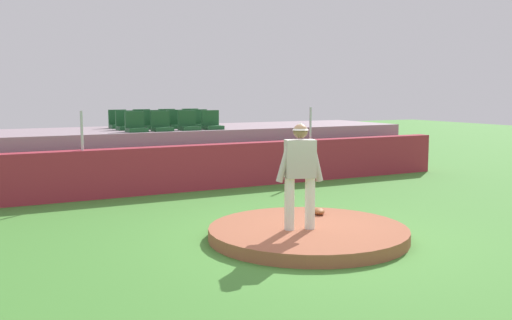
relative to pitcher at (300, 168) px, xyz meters
The scene contains 21 objects.
ground_plane 1.21m from the pitcher, 17.75° to the left, with size 60.00×60.00×0.00m, color #468934.
pitchers_mound 1.11m from the pitcher, 17.75° to the left, with size 3.23×3.23×0.20m, color #A35A3E.
pitcher is the anchor object (origin of this frame).
baseball 1.15m from the pitcher, 71.15° to the left, with size 0.07×0.07×0.07m, color white.
fielding_glove 1.50m from the pitcher, 40.95° to the left, with size 0.30×0.20×0.11m, color brown.
brick_barrier 5.31m from the pitcher, 87.81° to the left, with size 14.97×0.40×1.10m, color #9F2B39.
fence_post_left 5.78m from the pitcher, 113.98° to the left, with size 0.06×0.06×0.87m, color silver.
fence_post_right 6.40m from the pitcher, 55.58° to the left, with size 0.06×0.06×0.87m, color silver.
bleacher_platform 7.42m from the pitcher, 88.44° to the left, with size 13.99×3.10×1.39m, color gray.
stadium_chair_0 6.42m from the pitcher, 97.47° to the left, with size 0.48×0.44×0.50m.
stadium_chair_1 6.37m from the pitcher, 91.54° to the left, with size 0.48×0.44×0.50m.
stadium_chair_2 6.41m from the pitcher, 85.01° to the left, with size 0.48×0.44×0.50m.
stadium_chair_3 6.51m from the pitcher, 79.16° to the left, with size 0.48×0.44×0.50m.
stadium_chair_4 7.25m from the pitcher, 96.80° to the left, with size 0.48×0.44×0.50m.
stadium_chair_5 7.22m from the pitcher, 91.01° to the left, with size 0.48×0.44×0.50m.
stadium_chair_6 7.23m from the pitcher, 85.65° to the left, with size 0.48×0.44×0.50m.
stadium_chair_7 7.32m from the pitcher, 80.38° to the left, with size 0.48×0.44×0.50m.
stadium_chair_8 8.07m from the pitcher, 96.04° to the left, with size 0.48×0.44×0.50m.
stadium_chair_9 8.05m from the pitcher, 91.15° to the left, with size 0.48×0.44×0.50m.
stadium_chair_10 8.04m from the pitcher, 85.91° to the left, with size 0.48×0.44×0.50m.
stadium_chair_11 8.12m from the pitcher, 80.92° to the left, with size 0.48×0.44×0.50m.
Camera 1 is at (-4.93, -7.62, 2.37)m, focal length 40.01 mm.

